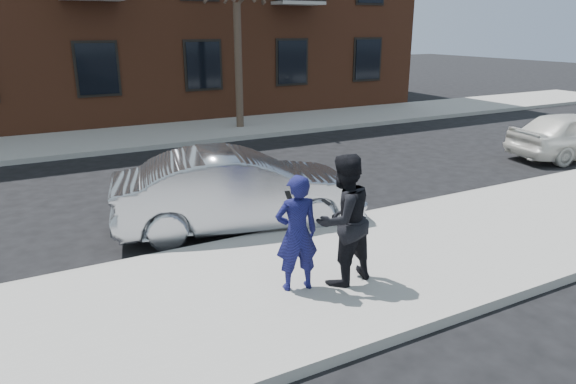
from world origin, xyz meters
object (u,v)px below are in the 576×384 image
man_hoodie (297,233)px  white_car (575,135)px  man_peacoat (343,220)px  silver_sedan (238,190)px

man_hoodie → white_car: bearing=-151.9°
white_car → man_peacoat: size_ratio=2.13×
man_peacoat → man_hoodie: bearing=-19.9°
silver_sedan → man_hoodie: bearing=-175.0°
man_hoodie → man_peacoat: man_peacoat is taller
white_car → man_hoodie: man_hoodie is taller
silver_sedan → man_hoodie: 2.79m
silver_sedan → man_hoodie: size_ratio=2.76×
silver_sedan → man_peacoat: 2.92m
silver_sedan → man_hoodie: man_hoodie is taller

